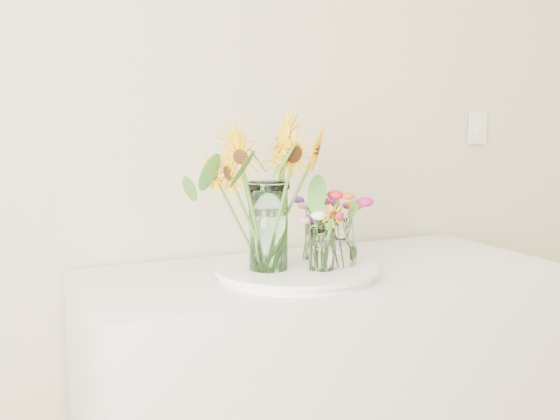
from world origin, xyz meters
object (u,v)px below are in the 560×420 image
Objects in this scene: mason_jar at (268,226)px; small_vase_a at (322,250)px; small_vase_b at (341,243)px; tray at (296,272)px; small_vase_c at (317,240)px; counter at (319,410)px.

mason_jar reaches higher than small_vase_a.
mason_jar is at bearing 167.23° from small_vase_b.
tray is 3.59× the size of small_vase_c.
small_vase_b is (0.07, 0.02, 0.01)m from small_vase_a.
small_vase_a reaches higher than tray.
tray is 3.11× the size of small_vase_b.
mason_jar reaches higher than tray.
counter is at bearing 62.66° from small_vase_a.
tray reaches higher than counter.
mason_jar is at bearing 152.46° from small_vase_a.
mason_jar is at bearing -161.54° from counter.
small_vase_a is (0.05, -0.07, 0.07)m from tray.
small_vase_b is at bearing -12.77° from mason_jar.
tray is 0.16m from mason_jar.
small_vase_c is at bearing 67.21° from small_vase_a.
small_vase_b reaches higher than small_vase_c.
small_vase_b reaches higher than tray.
small_vase_a is at bearing -54.53° from tray.
small_vase_c is at bearing 18.48° from mason_jar.
small_vase_c reaches higher than counter.
counter is 0.64m from mason_jar.
small_vase_a is 0.14m from small_vase_c.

